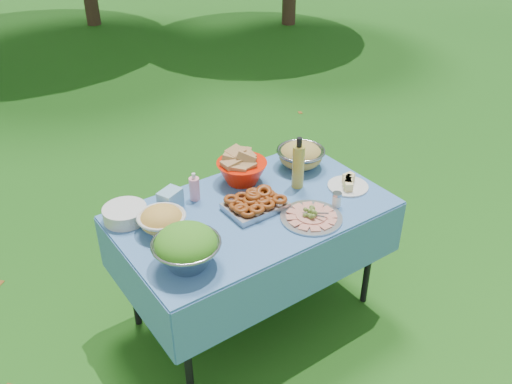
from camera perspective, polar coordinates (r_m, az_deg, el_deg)
ground at (r=3.42m, az=-0.25°, el=-12.40°), size 80.00×80.00×0.00m
picnic_table at (r=3.16m, az=-0.26°, el=-7.50°), size 1.46×0.86×0.76m
salad_bowl at (r=2.51m, az=-7.34°, el=-5.79°), size 0.32×0.32×0.21m
pasta_bowl_white at (r=2.77m, az=-9.90°, el=-2.87°), size 0.27×0.27×0.13m
plate_stack at (r=2.91m, az=-13.62°, el=-2.22°), size 0.29×0.29×0.08m
wipes_box at (r=2.94m, az=-9.00°, el=-0.80°), size 0.15×0.13×0.11m
sanitizer_bottle at (r=2.99m, az=-6.51°, el=0.59°), size 0.06×0.06×0.16m
bread_bowl at (r=3.13m, az=-1.50°, el=2.66°), size 0.36×0.36×0.20m
pasta_bowl_steel at (r=3.31m, az=4.73°, el=3.91°), size 0.38×0.38×0.15m
fried_tray at (r=2.91m, az=-0.08°, el=-1.20°), size 0.32×0.22×0.07m
charcuterie_platter at (r=2.85m, az=5.87°, el=-2.17°), size 0.39×0.39×0.08m
oil_bottle at (r=3.06m, az=4.48°, el=3.10°), size 0.08×0.08×0.31m
cheese_plate at (r=3.15m, az=9.69°, el=1.02°), size 0.25×0.25×0.06m
shaker at (r=2.97m, az=8.50°, el=-0.78°), size 0.07×0.07×0.08m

